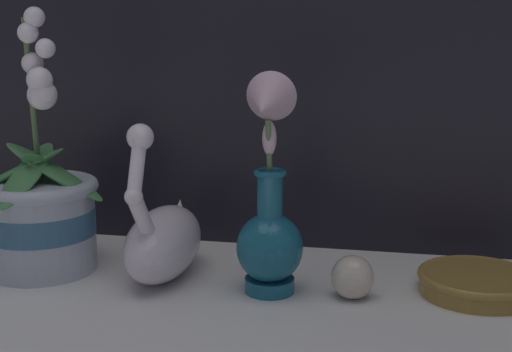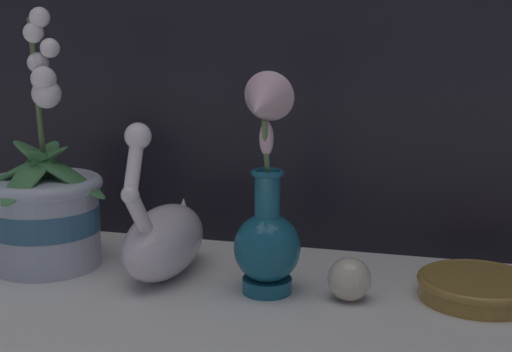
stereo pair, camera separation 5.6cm
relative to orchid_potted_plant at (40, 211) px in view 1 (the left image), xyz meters
name	(u,v)px [view 1 (the left image)]	position (x,y,z in m)	size (l,w,h in m)	color
ground_plane	(237,319)	(0.31, -0.12, -0.09)	(2.80, 2.80, 0.00)	silver
orchid_potted_plant	(40,211)	(0.00, 0.00, 0.00)	(0.20, 0.19, 0.37)	#B2BCCC
swan_figurine	(163,238)	(0.18, 0.01, -0.03)	(0.09, 0.22, 0.23)	white
blue_vase	(269,210)	(0.33, -0.03, 0.03)	(0.09, 0.11, 0.29)	#195B75
glass_sphere	(352,277)	(0.44, -0.02, -0.06)	(0.06, 0.06, 0.06)	beige
amber_dish	(477,281)	(0.60, 0.03, -0.07)	(0.15, 0.15, 0.03)	olive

